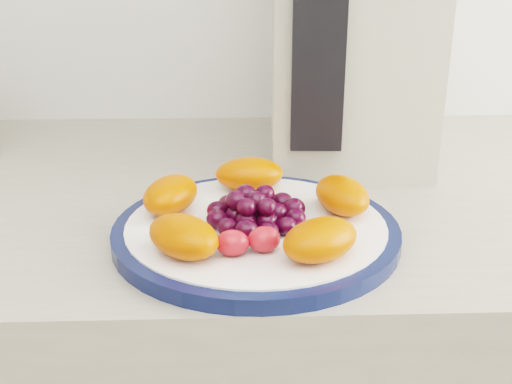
{
  "coord_description": "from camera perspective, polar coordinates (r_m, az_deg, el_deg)",
  "views": [
    {
      "loc": [
        0.06,
        0.47,
        1.18
      ],
      "look_at": [
        0.08,
        1.04,
        0.95
      ],
      "focal_mm": 45.0,
      "sensor_mm": 36.0,
      "label": 1
    }
  ],
  "objects": [
    {
      "name": "plate_rim",
      "position": [
        0.63,
        0.0,
        -3.57
      ],
      "size": [
        0.28,
        0.28,
        0.01
      ],
      "primitive_type": "cylinder",
      "color": "#0C163E",
      "rests_on": "counter"
    },
    {
      "name": "plate_face",
      "position": [
        0.63,
        0.0,
        -3.49
      ],
      "size": [
        0.26,
        0.26,
        0.02
      ],
      "primitive_type": "cylinder",
      "color": "white",
      "rests_on": "counter"
    },
    {
      "name": "appliance_body",
      "position": [
        0.87,
        8.2,
        14.45
      ],
      "size": [
        0.21,
        0.28,
        0.34
      ],
      "primitive_type": "cube",
      "rotation": [
        0.0,
        0.0,
        -0.05
      ],
      "color": "#AFAC98",
      "rests_on": "counter"
    },
    {
      "name": "appliance_panel",
      "position": [
        0.72,
        5.64,
        13.52
      ],
      "size": [
        0.06,
        0.02,
        0.25
      ],
      "primitive_type": "cube",
      "rotation": [
        0.0,
        0.0,
        -0.05
      ],
      "color": "black",
      "rests_on": "appliance_body"
    },
    {
      "name": "fruit_plate",
      "position": [
        0.62,
        -0.22,
        -1.43
      ],
      "size": [
        0.24,
        0.23,
        0.04
      ],
      "color": "#CF3300",
      "rests_on": "plate_face"
    }
  ]
}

